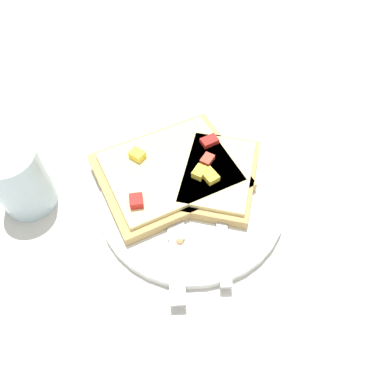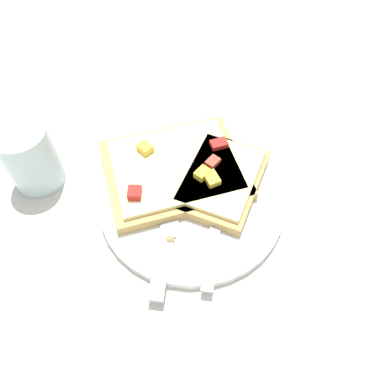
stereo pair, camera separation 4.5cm
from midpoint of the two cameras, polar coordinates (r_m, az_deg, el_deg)
name	(u,v)px [view 2 (the right image)]	position (r m, az deg, el deg)	size (l,w,h in m)	color
ground_plane	(192,202)	(0.47, 2.75, -1.74)	(4.00, 4.00, 0.00)	beige
plate	(192,199)	(0.46, 2.77, -1.33)	(0.23, 0.23, 0.01)	white
fork	(219,197)	(0.46, 7.02, -1.04)	(0.20, 0.11, 0.01)	#B7B7BC
knife	(168,231)	(0.43, -0.62, -6.12)	(0.18, 0.11, 0.01)	#B7B7BC
pizza_slice_main	(174,169)	(0.47, 0.01, 3.36)	(0.22, 0.21, 0.03)	tan
pizza_slice_corner	(221,179)	(0.47, 7.20, 1.83)	(0.14, 0.12, 0.03)	tan
crumb_scatter	(181,214)	(0.44, 1.28, -3.62)	(0.08, 0.08, 0.01)	tan
drinking_glass	(30,157)	(0.49, -21.06, 4.79)	(0.06, 0.06, 0.09)	silver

